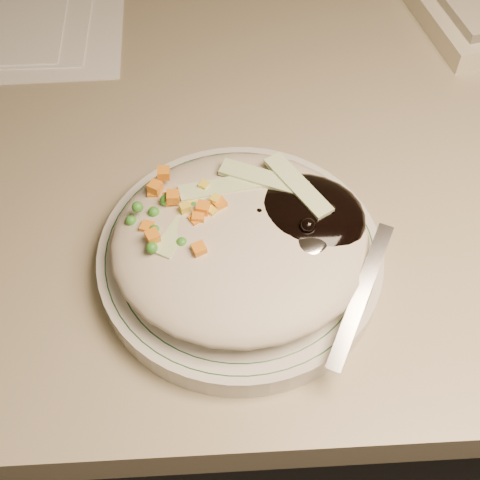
{
  "coord_description": "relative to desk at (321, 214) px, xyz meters",
  "views": [
    {
      "loc": [
        -0.13,
        0.89,
        1.18
      ],
      "look_at": [
        -0.11,
        1.18,
        0.78
      ],
      "focal_mm": 50.0,
      "sensor_mm": 36.0,
      "label": 1
    }
  ],
  "objects": [
    {
      "name": "desk",
      "position": [
        0.0,
        0.0,
        0.0
      ],
      "size": [
        1.4,
        0.7,
        0.74
      ],
      "color": "gray",
      "rests_on": "ground"
    },
    {
      "name": "plate",
      "position": [
        -0.11,
        -0.2,
        0.21
      ],
      "size": [
        0.22,
        0.22,
        0.02
      ],
      "primitive_type": "cylinder",
      "color": "beige",
      "rests_on": "desk"
    },
    {
      "name": "plate_rim",
      "position": [
        -0.11,
        -0.2,
        0.22
      ],
      "size": [
        0.21,
        0.21,
        0.0
      ],
      "color": "#144723",
      "rests_on": "plate"
    },
    {
      "name": "meal",
      "position": [
        -0.11,
        -0.2,
        0.24
      ],
      "size": [
        0.21,
        0.19,
        0.05
      ],
      "color": "#BCAF98",
      "rests_on": "plate"
    }
  ]
}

